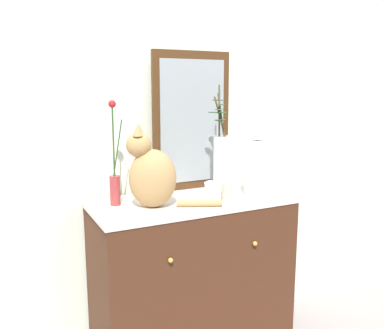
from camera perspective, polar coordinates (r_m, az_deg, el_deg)
wall_back at (r=2.35m, az=-3.39°, el=6.71°), size 4.40×0.08×2.60m
sideboard at (r=2.30m, az=0.00°, el=-15.50°), size 1.03×0.49×0.89m
mirror_leaning at (r=2.31m, az=-0.04°, el=5.90°), size 0.46×0.03×0.76m
cat_sitting at (r=1.98m, az=-5.56°, el=-1.25°), size 0.44×0.28×0.40m
vase_slim_green at (r=2.04m, az=-10.49°, el=-1.91°), size 0.07×0.05×0.50m
bowl_porcelain at (r=2.23m, az=4.14°, el=-3.31°), size 0.19×0.19×0.06m
vase_glass_clear at (r=2.20m, az=4.17°, el=1.04°), size 0.14×0.16×0.51m
jar_lidded_porcelain at (r=2.18m, az=8.87°, el=-0.04°), size 0.09×0.09×0.37m
candle_pillar at (r=2.08m, az=4.75°, el=-3.80°), size 0.05×0.05×0.11m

